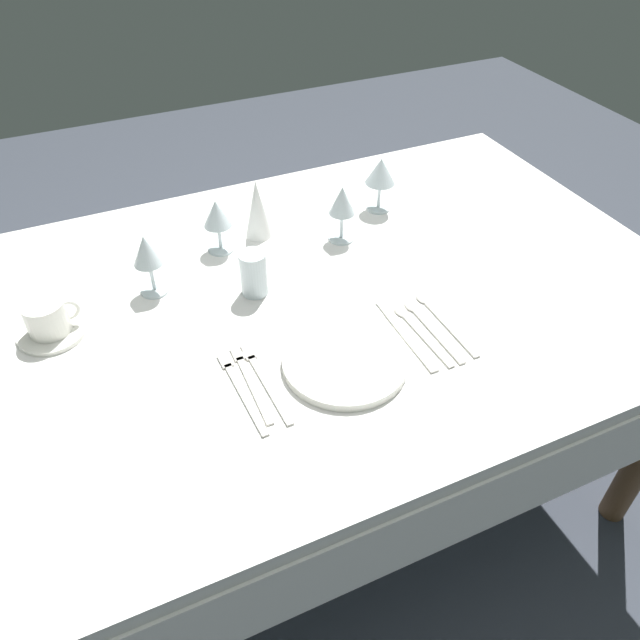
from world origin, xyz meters
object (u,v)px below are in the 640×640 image
at_px(dinner_plate, 345,361).
at_px(coffee_cup_left, 47,317).
at_px(fork_salad, 240,389).
at_px(wine_glass_right, 381,173).
at_px(fork_inner, 250,380).
at_px(spoon_tea, 439,316).
at_px(spoon_soup, 416,328).
at_px(wine_glass_centre, 147,254).
at_px(wine_glass_left, 342,203).
at_px(dinner_knife, 406,336).
at_px(fork_outer, 264,380).
at_px(wine_glass_far, 217,216).
at_px(napkin_folded, 257,209).
at_px(spoon_dessert, 426,323).
at_px(drink_tumbler, 254,275).

distance_m(dinner_plate, coffee_cup_left, 0.61).
distance_m(fork_salad, wine_glass_right, 0.74).
distance_m(fork_inner, spoon_tea, 0.44).
bearing_deg(spoon_soup, wine_glass_centre, 143.38).
bearing_deg(wine_glass_left, dinner_knife, -95.23).
bearing_deg(fork_outer, coffee_cup_left, 139.21).
distance_m(fork_outer, dinner_knife, 0.31).
xyz_separation_m(fork_outer, wine_glass_centre, (-0.13, 0.36, 0.10)).
height_order(wine_glass_far, napkin_folded, napkin_folded).
xyz_separation_m(fork_salad, spoon_tea, (0.46, 0.03, 0.00)).
distance_m(coffee_cup_left, wine_glass_centre, 0.24).
xyz_separation_m(fork_outer, spoon_soup, (0.34, 0.01, -0.00)).
bearing_deg(spoon_dessert, spoon_tea, 12.97).
distance_m(spoon_dessert, wine_glass_far, 0.55).
bearing_deg(coffee_cup_left, fork_salad, -45.40).
height_order(fork_inner, spoon_tea, spoon_tea).
relative_size(spoon_soup, spoon_dessert, 0.96).
xyz_separation_m(dinner_plate, spoon_dessert, (0.21, 0.04, -0.01)).
xyz_separation_m(drink_tumbler, napkin_folded, (0.09, 0.22, 0.03)).
height_order(fork_outer, dinner_knife, same).
bearing_deg(fork_inner, spoon_dessert, 0.46).
bearing_deg(wine_glass_far, wine_glass_right, 1.56).
relative_size(spoon_soup, wine_glass_right, 1.41).
bearing_deg(spoon_dessert, coffee_cup_left, 158.04).
distance_m(fork_outer, fork_inner, 0.03).
xyz_separation_m(wine_glass_far, napkin_folded, (0.11, 0.02, -0.02)).
distance_m(dinner_plate, fork_outer, 0.16).
distance_m(fork_salad, wine_glass_left, 0.56).
xyz_separation_m(dinner_knife, drink_tumbler, (-0.24, 0.27, 0.04)).
bearing_deg(fork_inner, wine_glass_far, 79.78).
distance_m(spoon_tea, wine_glass_right, 0.47).
xyz_separation_m(spoon_soup, spoon_dessert, (0.03, 0.00, -0.00)).
relative_size(spoon_tea, coffee_cup_left, 2.02).
xyz_separation_m(fork_inner, fork_salad, (-0.02, -0.01, 0.00)).
relative_size(dinner_knife, wine_glass_right, 1.59).
xyz_separation_m(fork_salad, dinner_knife, (0.36, -0.00, 0.00)).
relative_size(dinner_plate, fork_salad, 1.09).
relative_size(fork_outer, wine_glass_centre, 1.54).
xyz_separation_m(dinner_knife, wine_glass_right, (0.19, 0.48, 0.10)).
relative_size(dinner_plate, wine_glass_right, 1.69).
distance_m(dinner_plate, wine_glass_left, 0.46).
bearing_deg(drink_tumbler, wine_glass_right, 25.83).
xyz_separation_m(spoon_tea, wine_glass_right, (0.09, 0.45, 0.10)).
height_order(spoon_dessert, napkin_folded, napkin_folded).
bearing_deg(drink_tumbler, spoon_dessert, -40.42).
relative_size(coffee_cup_left, wine_glass_right, 0.75).
relative_size(fork_outer, fork_inner, 1.05).
height_order(fork_inner, wine_glass_centre, wine_glass_centre).
height_order(dinner_plate, wine_glass_right, wine_glass_right).
bearing_deg(wine_glass_left, coffee_cup_left, -173.92).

